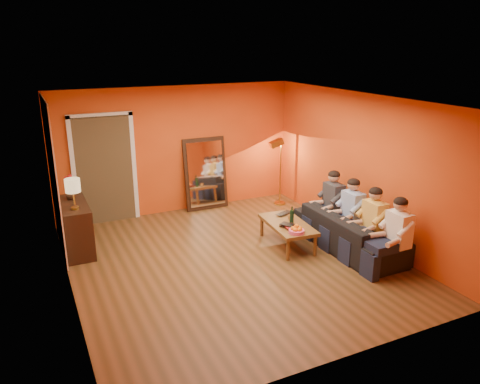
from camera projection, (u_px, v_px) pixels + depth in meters
name	position (u px, v px, depth m)	size (l,w,h in m)	color
room_shell	(224.00, 179.00, 7.56)	(5.00, 5.50, 2.60)	brown
white_accent	(53.00, 176.00, 7.73)	(0.02, 1.90, 2.58)	white
doorway_recess	(104.00, 169.00, 9.14)	(1.06, 0.30, 2.10)	#3F2D19
door_jamb_left	(74.00, 174.00, 8.80)	(0.08, 0.06, 2.20)	white
door_jamb_right	(134.00, 167.00, 9.27)	(0.08, 0.06, 2.20)	white
door_header	(100.00, 115.00, 8.70)	(1.22, 0.06, 0.08)	white
mirror_frame	(205.00, 174.00, 9.89)	(0.92, 0.06, 1.52)	#311B10
mirror_glass	(206.00, 174.00, 9.86)	(0.78, 0.02, 1.36)	white
sideboard	(76.00, 227.00, 7.93)	(0.44, 1.18, 0.85)	#311B10
table_lamp	(74.00, 194.00, 7.46)	(0.24, 0.24, 0.51)	beige
sofa	(349.00, 231.00, 8.03)	(0.86, 2.20, 0.64)	black
coffee_table	(287.00, 234.00, 8.19)	(0.62, 1.22, 0.42)	brown
floor_lamp	(280.00, 173.00, 10.12)	(0.30, 0.24, 1.44)	gold
dog	(365.00, 240.00, 7.70)	(0.34, 0.53, 0.62)	#A5764A
person_far_left	(398.00, 235.00, 7.13)	(0.70, 0.44, 1.22)	white
person_mid_left	(374.00, 223.00, 7.61)	(0.70, 0.44, 1.22)	gold
person_mid_right	(352.00, 212.00, 8.08)	(0.70, 0.44, 1.22)	#8EA9DB
person_far_right	(333.00, 203.00, 8.55)	(0.70, 0.44, 1.22)	#333338
fruit_bowl	(297.00, 229.00, 7.67)	(0.26, 0.26, 0.16)	#EE5486
wine_bottle	(292.00, 215.00, 8.06)	(0.07, 0.07, 0.31)	black
tumbler	(290.00, 217.00, 8.26)	(0.09, 0.09, 0.08)	#B27F3F
laptop	(286.00, 214.00, 8.50)	(0.35, 0.22, 0.03)	black
book_lower	(284.00, 228.00, 7.88)	(0.19, 0.25, 0.02)	#311B10
book_mid	(285.00, 227.00, 7.88)	(0.17, 0.23, 0.02)	#AC1613
book_upper	(285.00, 226.00, 7.86)	(0.16, 0.22, 0.02)	black
vase	(71.00, 195.00, 7.99)	(0.16, 0.16, 0.17)	#311B10
flowers	(69.00, 180.00, 7.91)	(0.17, 0.17, 0.45)	#AC1613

